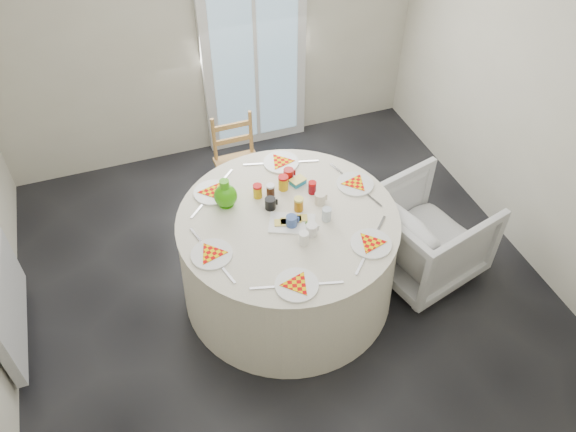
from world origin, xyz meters
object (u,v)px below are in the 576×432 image
object	(u,v)px
radiator	(9,304)
table	(288,257)
wooden_chair	(239,162)
armchair	(427,232)
green_pitcher	(226,195)

from	to	relation	value
radiator	table	world-z (taller)	table
radiator	wooden_chair	distance (m)	2.10
armchair	green_pitcher	xyz separation A→B (m)	(-1.46, 0.41, 0.48)
wooden_chair	green_pitcher	size ratio (longest dim) A/B	3.98
radiator	armchair	xyz separation A→B (m)	(3.06, -0.37, 0.01)
radiator	table	distance (m)	1.98
wooden_chair	armchair	world-z (taller)	wooden_chair
table	wooden_chair	bearing A→B (deg)	93.02
green_pitcher	radiator	bearing A→B (deg)	-166.22
radiator	wooden_chair	world-z (taller)	wooden_chair
radiator	wooden_chair	size ratio (longest dim) A/B	1.16
table	green_pitcher	size ratio (longest dim) A/B	7.48
radiator	armchair	distance (m)	3.08
table	armchair	xyz separation A→B (m)	(1.10, -0.14, 0.02)
green_pitcher	table	bearing A→B (deg)	-24.75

